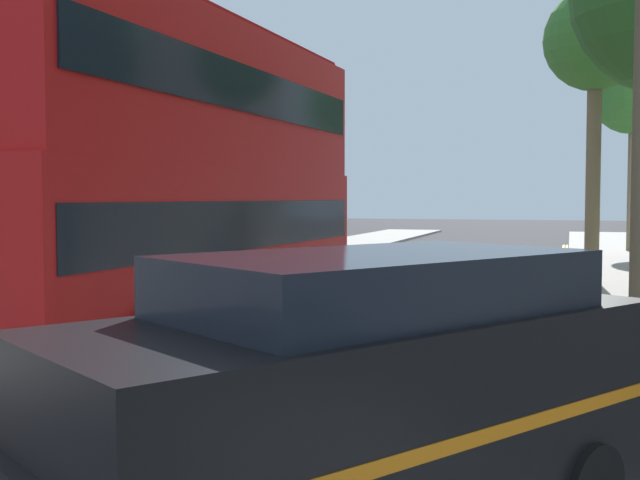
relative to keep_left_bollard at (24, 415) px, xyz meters
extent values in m
cube|color=gray|center=(-6.50, 11.98, -0.54)|extent=(4.00, 80.00, 0.14)
cube|color=yellow|center=(4.40, 9.98, -0.60)|extent=(0.10, 56.00, 0.01)
cube|color=yellow|center=(4.24, 9.98, -0.60)|extent=(0.10, 56.00, 0.01)
cube|color=gray|center=(0.00, 0.00, -0.56)|extent=(1.10, 2.20, 0.10)
cube|color=silver|center=(0.00, 0.00, -0.43)|extent=(0.36, 0.28, 0.16)
cube|color=white|center=(0.00, 0.00, 0.13)|extent=(0.28, 0.20, 0.95)
cube|color=blue|center=(0.00, -0.10, 0.32)|extent=(0.22, 0.01, 0.26)
cube|color=yellow|center=(0.00, -0.10, -0.06)|extent=(0.22, 0.01, 0.20)
cube|color=red|center=(-2.03, 7.06, 1.13)|extent=(2.94, 10.89, 2.60)
cube|color=red|center=(-2.03, 7.06, 3.68)|extent=(2.88, 10.67, 2.50)
cube|color=black|center=(-2.03, 7.06, 1.43)|extent=(2.95, 10.46, 0.84)
cube|color=black|center=(-2.03, 7.06, 3.78)|extent=(2.93, 10.25, 0.80)
cube|color=yellow|center=(-1.81, 12.44, 2.68)|extent=(2.00, 0.14, 0.44)
cube|color=maroon|center=(-2.03, 7.06, 4.98)|extent=(2.64, 9.80, 0.10)
cylinder|color=black|center=(-3.14, 10.46, -0.09)|extent=(0.34, 1.05, 1.04)
cylinder|color=black|center=(-0.64, 10.35, -0.09)|extent=(0.34, 1.05, 1.04)
cylinder|color=black|center=(-3.41, 3.77, -0.09)|extent=(0.34, 1.05, 1.04)
cylinder|color=black|center=(-0.91, 3.66, -0.09)|extent=(0.34, 1.05, 1.04)
cube|color=black|center=(3.17, -0.27, 0.33)|extent=(4.15, 4.98, 1.50)
cube|color=black|center=(3.25, -0.14, 1.13)|extent=(3.09, 3.49, 0.76)
cube|color=orange|center=(3.17, -0.27, 0.38)|extent=(3.96, 4.67, 0.10)
cylinder|color=black|center=(3.20, 1.45, -0.27)|extent=(0.55, 0.69, 0.68)
cylinder|color=#6B6047|center=(5.14, 17.50, 2.49)|extent=(0.40, 0.40, 5.91)
cylinder|color=#6B6047|center=(5.85, 17.46, 5.94)|extent=(0.20, 1.47, 1.08)
cylinder|color=#6B6047|center=(5.48, 18.14, 5.95)|extent=(1.38, 0.81, 1.10)
cylinder|color=#6B6047|center=(4.85, 17.86, 5.77)|extent=(0.83, 0.71, 0.73)
cylinder|color=#6B6047|center=(4.59, 17.26, 5.86)|extent=(0.61, 1.19, 0.92)
cylinder|color=#6B6047|center=(5.31, 16.88, 5.90)|extent=(1.32, 0.47, 0.99)
sphere|color=#33702D|center=(5.14, 17.50, 6.30)|extent=(2.84, 2.84, 2.84)
cylinder|color=#6B6047|center=(7.11, 31.98, 2.51)|extent=(0.31, 0.31, 5.96)
cylinder|color=#6B6047|center=(6.90, 32.41, 5.82)|extent=(0.96, 0.56, 0.76)
cylinder|color=#6B6047|center=(7.02, 31.58, 5.77)|extent=(0.87, 0.32, 0.65)
sphere|color=#33702D|center=(7.11, 31.98, 6.59)|extent=(3.68, 3.68, 3.68)
camera|label=1|loc=(4.56, -5.67, 1.91)|focal=43.94mm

